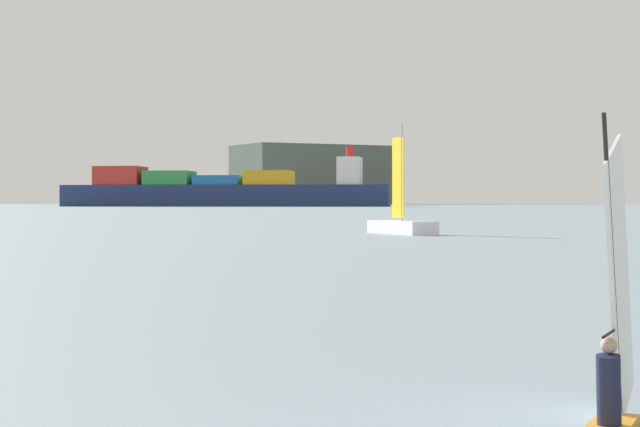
# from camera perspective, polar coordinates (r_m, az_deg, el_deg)

# --- Properties ---
(windsurfer) EXTENTS (2.77, 3.10, 4.33)m
(windsurfer) POSITION_cam_1_polar(r_m,az_deg,el_deg) (15.47, 14.84, -6.67)
(windsurfer) COLOR orange
(windsurfer) RESTS_ON ground_plane
(cargo_ship) EXTENTS (175.35, 98.16, 32.80)m
(cargo_ship) POSITION_cam_1_polar(r_m,az_deg,el_deg) (611.30, -5.03, 1.21)
(cargo_ship) COLOR navy
(cargo_ship) RESTS_ON ground_plane
(distant_headland) EXTENTS (754.14, 503.48, 52.74)m
(distant_headland) POSITION_cam_1_polar(r_m,az_deg,el_deg) (1280.59, 7.66, 1.69)
(distant_headland) COLOR #4C564C
(distant_headland) RESTS_ON ground_plane
(small_sailboat) EXTENTS (3.43, 9.84, 10.20)m
(small_sailboat) POSITION_cam_1_polar(r_m,az_deg,el_deg) (103.15, 4.23, -0.59)
(small_sailboat) COLOR white
(small_sailboat) RESTS_ON ground_plane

